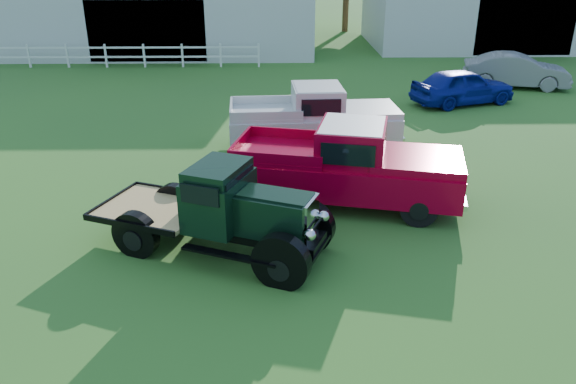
{
  "coord_description": "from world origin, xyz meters",
  "views": [
    {
      "loc": [
        -0.0,
        -9.87,
        5.96
      ],
      "look_at": [
        0.2,
        1.2,
        1.05
      ],
      "focal_mm": 35.0,
      "sensor_mm": 36.0,
      "label": 1
    }
  ],
  "objects_px": {
    "misc_car_blue": "(463,86)",
    "misc_car_grey": "(516,71)",
    "red_pickup": "(346,164)",
    "vintage_flatbed": "(216,209)",
    "white_pickup": "(314,119)"
  },
  "relations": [
    {
      "from": "red_pickup",
      "to": "white_pickup",
      "type": "xyz_separation_m",
      "value": [
        -0.56,
        4.03,
        -0.05
      ]
    },
    {
      "from": "red_pickup",
      "to": "misc_car_grey",
      "type": "distance_m",
      "value": 15.25
    },
    {
      "from": "misc_car_blue",
      "to": "misc_car_grey",
      "type": "relative_size",
      "value": 0.93
    },
    {
      "from": "vintage_flatbed",
      "to": "misc_car_blue",
      "type": "bearing_deg",
      "value": 75.24
    },
    {
      "from": "vintage_flatbed",
      "to": "red_pickup",
      "type": "relative_size",
      "value": 0.86
    },
    {
      "from": "misc_car_blue",
      "to": "red_pickup",
      "type": "bearing_deg",
      "value": 129.24
    },
    {
      "from": "vintage_flatbed",
      "to": "red_pickup",
      "type": "bearing_deg",
      "value": 60.22
    },
    {
      "from": "red_pickup",
      "to": "white_pickup",
      "type": "height_order",
      "value": "red_pickup"
    },
    {
      "from": "red_pickup",
      "to": "misc_car_grey",
      "type": "height_order",
      "value": "red_pickup"
    },
    {
      "from": "misc_car_blue",
      "to": "misc_car_grey",
      "type": "bearing_deg",
      "value": -68.12
    },
    {
      "from": "red_pickup",
      "to": "misc_car_grey",
      "type": "relative_size",
      "value": 1.26
    },
    {
      "from": "red_pickup",
      "to": "misc_car_blue",
      "type": "relative_size",
      "value": 1.35
    },
    {
      "from": "misc_car_grey",
      "to": "white_pickup",
      "type": "bearing_deg",
      "value": 144.73
    },
    {
      "from": "white_pickup",
      "to": "misc_car_blue",
      "type": "relative_size",
      "value": 1.28
    },
    {
      "from": "misc_car_grey",
      "to": "misc_car_blue",
      "type": "bearing_deg",
      "value": 145.23
    }
  ]
}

